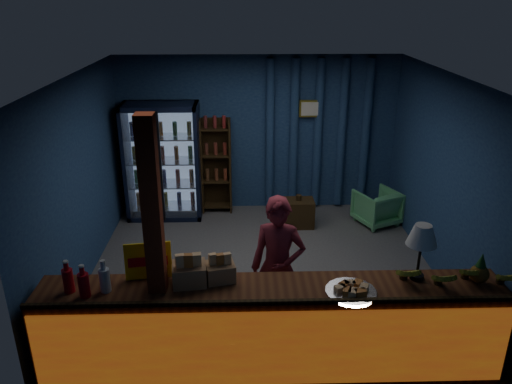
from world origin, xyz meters
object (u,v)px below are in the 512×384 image
shopkeeper (278,268)px  green_chair (377,207)px  table_lamp (422,237)px  pastry_tray (351,291)px

shopkeeper → green_chair: 3.29m
shopkeeper → table_lamp: shopkeeper is taller
pastry_tray → green_chair: bearing=71.1°
green_chair → table_lamp: 3.45m
shopkeeper → pastry_tray: size_ratio=3.36×
shopkeeper → table_lamp: bearing=-9.1°
pastry_tray → table_lamp: table_lamp is taller
table_lamp → pastry_tray: bearing=-161.3°
pastry_tray → shopkeeper: bearing=129.7°
green_chair → shopkeeper: bearing=32.6°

